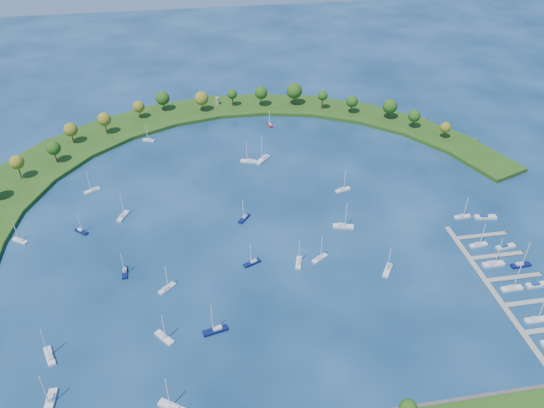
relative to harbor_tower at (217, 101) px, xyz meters
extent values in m
plane|color=#072342|center=(9.72, -120.37, -4.32)|extent=(700.00, 700.00, 0.00)
sphere|color=#144210|center=(34.72, -227.37, 3.92)|extent=(5.20, 5.20, 5.20)
cube|color=#264712|center=(-109.11, -82.80, -3.32)|extent=(50.23, 54.30, 2.00)
cube|color=#264712|center=(-94.31, -55.79, -3.32)|extent=(54.07, 56.09, 2.00)
cube|color=#264712|center=(-73.48, -33.11, -3.32)|extent=(55.20, 54.07, 2.00)
cube|color=#264712|center=(-47.85, -16.05, -3.32)|extent=(53.65, 48.47, 2.00)
cube|color=#264712|center=(-18.87, -5.61, -3.32)|extent=(49.62, 39.75, 2.00)
cube|color=#264712|center=(11.75, -2.39, -3.32)|extent=(44.32, 29.96, 2.00)
cube|color=#264712|center=(42.26, -6.58, -3.32)|extent=(49.49, 38.05, 2.00)
cube|color=#264712|center=(70.89, -17.93, -3.32)|extent=(51.13, 44.12, 2.00)
cube|color=#264712|center=(95.97, -35.80, -3.32)|extent=(49.19, 47.96, 2.00)
cube|color=#264712|center=(116.07, -59.13, -3.32)|extent=(43.90, 49.49, 2.00)
cube|color=#264712|center=(130.00, -86.59, -3.32)|extent=(35.67, 48.74, 2.00)
cylinder|color=#382314|center=(-102.00, -70.56, 1.64)|extent=(0.56, 0.56, 7.92)
sphere|color=brown|center=(-102.00, -70.56, 6.98)|extent=(6.93, 6.93, 6.93)
cylinder|color=#382314|center=(-87.34, -57.19, 1.13)|extent=(0.56, 0.56, 6.92)
sphere|color=#144210|center=(-87.34, -57.19, 6.04)|extent=(7.21, 7.21, 7.21)
cylinder|color=#382314|center=(-81.63, -37.12, 1.02)|extent=(0.56, 0.56, 6.68)
sphere|color=brown|center=(-81.63, -37.12, 5.86)|extent=(7.52, 7.52, 7.52)
cylinder|color=#382314|center=(-64.61, -29.02, 1.44)|extent=(0.56, 0.56, 7.52)
sphere|color=brown|center=(-64.61, -29.02, 6.70)|extent=(7.52, 7.52, 7.52)
cylinder|color=#382314|center=(-46.77, -11.93, 0.71)|extent=(0.56, 0.56, 6.06)
sphere|color=brown|center=(-46.77, -11.93, 5.12)|extent=(6.93, 6.93, 6.93)
cylinder|color=#382314|center=(-32.85, -3.43, 0.83)|extent=(0.56, 0.56, 6.32)
sphere|color=#144210|center=(-32.85, -3.43, 5.68)|extent=(8.41, 8.41, 8.41)
cylinder|color=#382314|center=(-9.90, -8.38, 1.00)|extent=(0.56, 0.56, 6.65)
sphere|color=brown|center=(-9.90, -8.38, 6.01)|extent=(8.43, 8.43, 8.43)
cylinder|color=#382314|center=(9.02, -4.06, 1.00)|extent=(0.56, 0.56, 6.64)
sphere|color=#144210|center=(9.02, -4.06, 5.52)|extent=(6.03, 6.03, 6.03)
cylinder|color=#382314|center=(26.38, -7.02, 1.27)|extent=(0.56, 0.56, 7.18)
sphere|color=#144210|center=(26.38, -7.02, 6.44)|extent=(7.90, 7.90, 7.90)
cylinder|color=#382314|center=(46.64, -8.62, 1.30)|extent=(0.56, 0.56, 7.25)
sphere|color=#144210|center=(46.64, -8.62, 6.85)|extent=(9.64, 9.64, 9.64)
cylinder|color=#382314|center=(62.29, -17.66, 1.49)|extent=(0.56, 0.56, 7.63)
sphere|color=#144210|center=(62.29, -17.66, 6.50)|extent=(5.96, 5.96, 5.96)
cylinder|color=#382314|center=(78.09, -26.26, 0.82)|extent=(0.56, 0.56, 6.28)
sphere|color=#144210|center=(78.09, -26.26, 5.39)|extent=(7.18, 7.18, 7.18)
cylinder|color=#382314|center=(97.77, -36.99, 0.75)|extent=(0.56, 0.56, 6.16)
sphere|color=#144210|center=(97.77, -36.99, 5.54)|extent=(8.56, 8.56, 8.56)
cylinder|color=#382314|center=(107.18, -50.95, 0.78)|extent=(0.56, 0.56, 6.20)
sphere|color=#144210|center=(107.18, -50.95, 5.27)|extent=(6.98, 6.98, 6.98)
cylinder|color=#382314|center=(119.33, -65.61, 0.42)|extent=(0.56, 0.56, 5.48)
sphere|color=brown|center=(119.33, -65.61, 4.34)|extent=(5.93, 5.93, 5.93)
cylinder|color=gray|center=(0.00, 0.00, -0.20)|extent=(2.20, 2.20, 4.24)
cylinder|color=gray|center=(0.00, 0.00, 2.07)|extent=(2.60, 2.60, 0.30)
cube|color=gray|center=(87.72, -181.37, -3.97)|extent=(2.20, 82.00, 0.40)
cube|color=gray|center=(99.82, -187.97, -3.97)|extent=(22.00, 2.00, 0.40)
cube|color=gray|center=(99.82, -174.77, -3.97)|extent=(22.00, 2.00, 0.40)
cylinder|color=#382314|center=(110.72, -174.77, -3.72)|extent=(0.36, 0.36, 1.60)
cube|color=gray|center=(99.82, -161.57, -3.97)|extent=(22.00, 2.00, 0.40)
cylinder|color=#382314|center=(110.72, -161.57, -3.72)|extent=(0.36, 0.36, 1.60)
cube|color=gray|center=(99.82, -148.37, -3.97)|extent=(22.00, 2.00, 0.40)
cylinder|color=#382314|center=(110.72, -148.37, -3.72)|extent=(0.36, 0.36, 1.60)
cube|color=silver|center=(-51.57, -108.59, -3.84)|extent=(5.55, 8.27, 0.97)
cube|color=#B9B9BD|center=(-51.92, -109.32, -3.01)|extent=(2.66, 3.24, 0.68)
cylinder|color=silver|center=(-51.28, -108.01, 2.11)|extent=(0.32, 0.32, 10.92)
cube|color=silver|center=(9.88, -69.89, -3.84)|extent=(8.35, 4.35, 0.96)
cube|color=#B9B9BD|center=(10.66, -70.11, -3.02)|extent=(3.14, 2.28, 0.68)
cylinder|color=silver|center=(9.26, -69.72, 2.07)|extent=(0.32, 0.32, 10.85)
cube|color=silver|center=(-41.68, -37.67, -3.93)|extent=(6.84, 4.22, 0.80)
cube|color=#B9B9BD|center=(-41.06, -37.92, -3.25)|extent=(2.64, 2.08, 0.56)
cylinder|color=silver|center=(-42.17, -37.47, 0.95)|extent=(0.32, 0.32, 8.95)
cube|color=silver|center=(28.16, -151.38, -3.88)|extent=(7.29, 5.80, 0.88)
cube|color=#B9B9BD|center=(27.55, -151.79, -3.13)|extent=(2.95, 2.63, 0.62)
cylinder|color=silver|center=(28.65, -151.05, 1.54)|extent=(0.32, 0.32, 9.96)
cube|color=silver|center=(-67.49, -84.94, -3.87)|extent=(7.68, 5.57, 0.91)
cube|color=#B9B9BD|center=(-66.83, -84.57, -3.09)|extent=(3.05, 2.60, 0.64)
cylinder|color=silver|center=(-68.02, -85.23, 1.72)|extent=(0.32, 0.32, 10.27)
cube|color=#0B1245|center=(-68.76, -116.95, -3.92)|extent=(6.35, 5.91, 0.81)
cube|color=#B9B9BD|center=(-69.27, -116.50, -3.23)|extent=(2.66, 2.57, 0.57)
cylinder|color=silver|center=(-68.35, -117.31, 1.07)|extent=(0.32, 0.32, 9.16)
cube|color=silver|center=(-32.75, -158.52, -3.89)|extent=(6.83, 6.37, 0.88)
cube|color=#B9B9BD|center=(-33.30, -159.00, -3.14)|extent=(2.86, 2.77, 0.61)
cylinder|color=silver|center=(-32.31, -158.13, 1.48)|extent=(0.32, 0.32, 9.86)
cube|color=silver|center=(17.57, -69.77, -3.74)|extent=(8.57, 9.14, 1.18)
cube|color=#B9B9BD|center=(18.22, -69.04, -2.74)|extent=(3.72, 3.84, 0.82)
cylinder|color=silver|center=(17.04, -70.35, 3.46)|extent=(0.32, 0.32, 13.23)
cube|color=silver|center=(51.07, -104.42, -3.87)|extent=(7.92, 4.35, 0.92)
cube|color=#B9B9BD|center=(50.34, -104.65, -3.09)|extent=(3.00, 2.23, 0.64)
cylinder|color=silver|center=(51.65, -104.24, 1.75)|extent=(0.32, 0.32, 10.31)
cube|color=silver|center=(-71.10, -184.40, -3.82)|extent=(5.21, 8.72, 1.01)
cube|color=#B9B9BD|center=(-70.80, -185.19, -2.96)|extent=(2.60, 3.35, 0.71)
cylinder|color=silver|center=(-71.34, -183.77, 2.38)|extent=(0.32, 0.32, 11.39)
cube|color=silver|center=(-93.47, -119.29, -3.90)|extent=(6.93, 5.53, 0.84)
cube|color=#B9B9BD|center=(-92.88, -119.67, -3.19)|extent=(2.81, 2.51, 0.59)
cylinder|color=silver|center=(-93.93, -118.97, 1.26)|extent=(0.32, 0.32, 9.48)
cube|color=silver|center=(-33.90, -182.79, -3.84)|extent=(6.81, 7.75, 0.97)
cube|color=#B9B9BD|center=(-34.40, -182.15, -3.01)|extent=(3.01, 3.21, 0.68)
cylinder|color=silver|center=(-33.50, -183.29, 2.11)|extent=(0.32, 0.32, 10.93)
cube|color=silver|center=(-68.04, -202.41, -3.77)|extent=(3.17, 9.35, 1.10)
cube|color=#B9B9BD|center=(-67.98, -201.49, -2.83)|extent=(2.01, 3.33, 0.77)
cylinder|color=silver|center=(-68.08, -203.15, 2.99)|extent=(0.32, 0.32, 12.43)
cube|color=#0B1245|center=(-16.56, -182.47, -3.80)|extent=(9.08, 4.34, 1.05)
cube|color=#B9B9BD|center=(-15.71, -182.28, -2.91)|extent=(3.37, 2.36, 0.73)
cylinder|color=silver|center=(-17.24, -182.63, 2.63)|extent=(0.32, 0.32, 11.81)
cube|color=#0B1245|center=(-48.93, -146.78, -3.90)|extent=(2.29, 7.21, 0.86)
cube|color=#B9B9BD|center=(-48.96, -146.06, -3.17)|extent=(1.50, 2.55, 0.60)
cylinder|color=silver|center=(-48.91, -147.35, 1.35)|extent=(0.32, 0.32, 9.64)
cube|color=silver|center=(52.67, -162.84, -3.84)|extent=(6.31, 8.01, 0.97)
cube|color=#B9B9BD|center=(53.11, -162.17, -3.02)|extent=(2.87, 3.24, 0.68)
cylinder|color=silver|center=(52.32, -163.39, 2.10)|extent=(0.32, 0.32, 10.91)
cube|color=#0B1245|center=(0.81, -149.62, -3.89)|extent=(7.49, 4.81, 0.87)
cube|color=#B9B9BD|center=(1.47, -149.33, -3.14)|extent=(2.91, 2.34, 0.61)
cylinder|color=silver|center=(0.28, -149.86, 1.47)|extent=(0.32, 0.32, 9.83)
cube|color=silver|center=(43.30, -132.53, -3.79)|extent=(9.33, 4.87, 1.08)
cube|color=#B9B9BD|center=(42.43, -132.28, -2.87)|extent=(3.51, 2.55, 0.75)
cylinder|color=silver|center=(43.99, -132.73, 2.82)|extent=(0.32, 0.32, 12.13)
cube|color=maroon|center=(27.83, -30.37, -3.94)|extent=(2.90, 6.55, 0.76)
cube|color=#B9B9BD|center=(27.95, -31.00, -3.30)|extent=(1.62, 2.41, 0.53)
cylinder|color=silver|center=(27.74, -29.87, 0.71)|extent=(0.32, 0.32, 8.55)
cube|color=#0B1245|center=(1.46, -119.37, -3.88)|extent=(6.10, 7.13, 0.89)
cube|color=#B9B9BD|center=(1.91, -118.78, -3.13)|extent=(2.71, 2.93, 0.62)
cylinder|color=silver|center=(1.10, -119.84, 1.54)|extent=(0.32, 0.32, 9.96)
cube|color=silver|center=(19.21, -152.60, -3.88)|extent=(4.08, 7.68, 0.89)
cube|color=#B9B9BD|center=(19.00, -153.31, -3.13)|extent=(2.12, 2.89, 0.62)
cylinder|color=silver|center=(19.37, -152.03, 1.55)|extent=(0.32, 0.32, 9.98)
cube|color=silver|center=(-31.78, -210.37, -3.79)|extent=(8.77, 7.16, 1.07)
cube|color=#B9B9BD|center=(-31.04, -210.88, -2.88)|extent=(3.57, 3.23, 0.75)
cylinder|color=silver|center=(-32.36, -209.96, 2.79)|extent=(0.32, 0.32, 12.07)
cube|color=silver|center=(95.32, -196.48, -3.85)|extent=(7.91, 2.27, 0.95)
cube|color=#B9B9BD|center=(94.53, -196.47, -3.05)|extent=(2.78, 1.57, 0.66)
cylinder|color=silver|center=(95.95, -196.48, 1.95)|extent=(0.32, 0.32, 10.66)
cube|color=silver|center=(95.32, -180.48, -3.83)|extent=(8.31, 2.44, 0.99)
cube|color=#B9B9BD|center=(94.49, -180.49, -2.98)|extent=(2.92, 1.66, 0.70)
cylinder|color=silver|center=(95.98, -180.47, 2.26)|extent=(0.32, 0.32, 11.17)
cube|color=silver|center=(105.82, -180.24, -3.81)|extent=(8.65, 2.49, 1.04)
cube|color=navy|center=(104.96, -180.25, -2.93)|extent=(3.04, 1.72, 0.73)
cube|color=silver|center=(95.32, -166.48, -3.79)|extent=(8.86, 2.50, 1.06)
cube|color=#B9B9BD|center=(94.44, -166.48, -2.89)|extent=(3.10, 1.74, 0.74)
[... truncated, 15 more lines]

